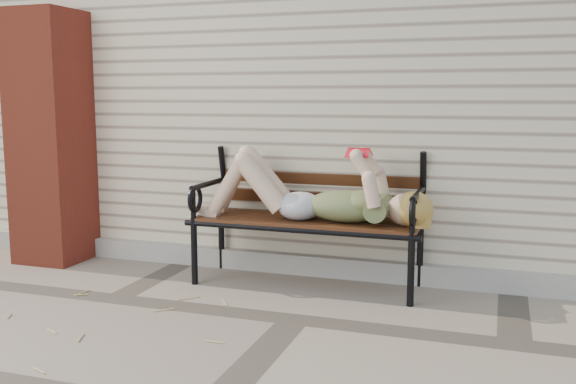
% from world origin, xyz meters
% --- Properties ---
extents(ground, '(80.00, 80.00, 0.00)m').
position_xyz_m(ground, '(0.00, 0.00, 0.00)').
color(ground, gray).
rests_on(ground, ground).
extents(house_wall, '(8.00, 4.00, 3.00)m').
position_xyz_m(house_wall, '(0.00, 3.00, 1.50)').
color(house_wall, beige).
rests_on(house_wall, ground).
extents(foundation_strip, '(8.00, 0.10, 0.15)m').
position_xyz_m(foundation_strip, '(0.00, 0.97, 0.07)').
color(foundation_strip, '#ADA89C').
rests_on(foundation_strip, ground).
extents(brick_pillar, '(0.50, 0.50, 2.00)m').
position_xyz_m(brick_pillar, '(-2.30, 0.75, 1.00)').
color(brick_pillar, maroon).
rests_on(brick_pillar, ground).
extents(garden_bench, '(1.73, 0.69, 1.12)m').
position_xyz_m(garden_bench, '(-0.14, 0.82, 0.63)').
color(garden_bench, black).
rests_on(garden_bench, ground).
extents(reading_woman, '(1.64, 0.37, 0.51)m').
position_xyz_m(reading_woman, '(-0.13, 0.68, 0.67)').
color(reading_woman, '#0A3049').
rests_on(reading_woman, ground).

